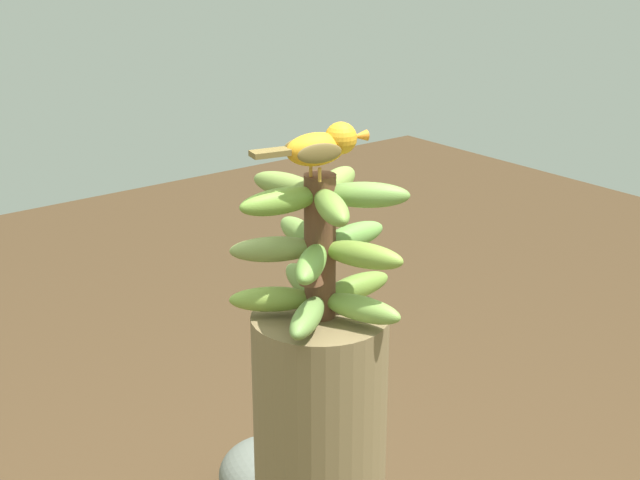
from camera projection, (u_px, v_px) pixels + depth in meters
banana_bunch at (320, 247)px, 1.33m from camera, size 0.27×0.27×0.22m
perched_bird at (322, 146)px, 1.25m from camera, size 0.18×0.07×0.08m
garden_rock at (272, 476)px, 2.60m from camera, size 0.30×0.32×0.20m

